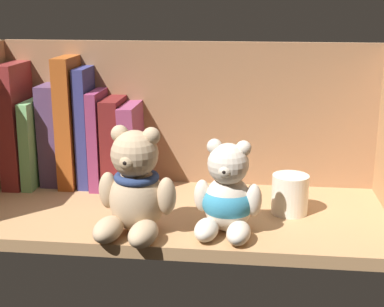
% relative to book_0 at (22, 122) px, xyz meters
% --- Properties ---
extents(shelf_board, '(0.68, 0.29, 0.02)m').
position_rel_book_0_xyz_m(shelf_board, '(0.31, -0.12, -0.12)').
color(shelf_board, tan).
rests_on(shelf_board, ground).
extents(shelf_back_panel, '(0.71, 0.01, 0.28)m').
position_rel_book_0_xyz_m(shelf_back_panel, '(0.31, 0.03, 0.01)').
color(shelf_back_panel, '#966A48').
rests_on(shelf_back_panel, ground).
extents(book_0, '(0.03, 0.15, 0.23)m').
position_rel_book_0_xyz_m(book_0, '(0.00, 0.00, 0.00)').
color(book_0, maroon).
rests_on(book_0, shelf_board).
extents(book_1, '(0.02, 0.15, 0.16)m').
position_rel_book_0_xyz_m(book_1, '(0.03, 0.00, -0.03)').
color(book_1, '#7BC279').
rests_on(book_1, shelf_board).
extents(book_2, '(0.03, 0.09, 0.19)m').
position_rel_book_0_xyz_m(book_2, '(0.06, 0.00, -0.02)').
color(book_2, '#553B61').
rests_on(book_2, shelf_board).
extents(book_3, '(0.03, 0.12, 0.24)m').
position_rel_book_0_xyz_m(book_3, '(0.10, 0.00, 0.01)').
color(book_3, '#AB501C').
rests_on(book_3, shelf_board).
extents(book_4, '(0.02, 0.10, 0.22)m').
position_rel_book_0_xyz_m(book_4, '(0.13, 0.00, -0.00)').
color(book_4, navy).
rests_on(book_4, shelf_board).
extents(book_5, '(0.02, 0.13, 0.18)m').
position_rel_book_0_xyz_m(book_5, '(0.15, 0.00, -0.02)').
color(book_5, '#8A335D').
rests_on(book_5, shelf_board).
extents(book_6, '(0.03, 0.13, 0.17)m').
position_rel_book_0_xyz_m(book_6, '(0.18, 0.00, -0.03)').
color(book_6, maroon).
rests_on(book_6, shelf_board).
extents(book_7, '(0.03, 0.15, 0.16)m').
position_rel_book_0_xyz_m(book_7, '(0.22, 0.00, -0.04)').
color(book_7, '#933D67').
rests_on(book_7, shelf_board).
extents(teddy_bear_larger, '(0.12, 0.12, 0.16)m').
position_rel_book_0_xyz_m(teddy_bear_larger, '(0.26, -0.22, -0.04)').
color(teddy_bear_larger, tan).
rests_on(teddy_bear_larger, shelf_board).
extents(teddy_bear_smaller, '(0.10, 0.11, 0.14)m').
position_rel_book_0_xyz_m(teddy_bear_smaller, '(0.40, -0.20, -0.06)').
color(teddy_bear_smaller, beige).
rests_on(teddy_bear_smaller, shelf_board).
extents(pillar_candle, '(0.06, 0.06, 0.06)m').
position_rel_book_0_xyz_m(pillar_candle, '(0.50, -0.11, -0.08)').
color(pillar_candle, silver).
rests_on(pillar_candle, shelf_board).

